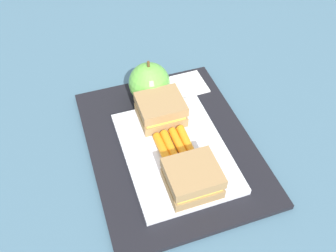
{
  "coord_description": "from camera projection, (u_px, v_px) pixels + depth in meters",
  "views": [
    {
      "loc": [
        -0.39,
        0.14,
        0.51
      ],
      "look_at": [
        0.01,
        0.0,
        0.04
      ],
      "focal_mm": 39.34,
      "sensor_mm": 36.0,
      "label": 1
    }
  ],
  "objects": [
    {
      "name": "lunchbag_mat",
      "position": [
        170.0,
        145.0,
        0.65
      ],
      "size": [
        0.36,
        0.28,
        0.01
      ],
      "primitive_type": "cube",
      "color": "black",
      "rests_on": "ground_plane"
    },
    {
      "name": "apple",
      "position": [
        147.0,
        83.0,
        0.7
      ],
      "size": [
        0.08,
        0.08,
        0.09
      ],
      "color": "#66B742",
      "rests_on": "lunchbag_mat"
    },
    {
      "name": "sandwich_half_left",
      "position": [
        192.0,
        178.0,
        0.56
      ],
      "size": [
        0.07,
        0.08,
        0.04
      ],
      "color": "#9E7A4C",
      "rests_on": "food_tray"
    },
    {
      "name": "paper_napkin",
      "position": [
        188.0,
        85.0,
        0.75
      ],
      "size": [
        0.07,
        0.07,
        0.0
      ],
      "primitive_type": "cube",
      "rotation": [
        0.0,
        0.0,
        0.02
      ],
      "color": "white",
      "rests_on": "lunchbag_mat"
    },
    {
      "name": "food_tray",
      "position": [
        175.0,
        152.0,
        0.63
      ],
      "size": [
        0.23,
        0.17,
        0.01
      ],
      "primitive_type": "cube",
      "color": "white",
      "rests_on": "lunchbag_mat"
    },
    {
      "name": "carrot_sticks_bundle",
      "position": [
        175.0,
        147.0,
        0.62
      ],
      "size": [
        0.08,
        0.06,
        0.02
      ],
      "color": "orange",
      "rests_on": "food_tray"
    },
    {
      "name": "ground_plane",
      "position": [
        170.0,
        147.0,
        0.66
      ],
      "size": [
        2.4,
        2.4,
        0.0
      ],
      "primitive_type": "plane",
      "color": "#42667A"
    },
    {
      "name": "sandwich_half_right",
      "position": [
        161.0,
        109.0,
        0.66
      ],
      "size": [
        0.07,
        0.08,
        0.04
      ],
      "color": "#9E7A4C",
      "rests_on": "food_tray"
    }
  ]
}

